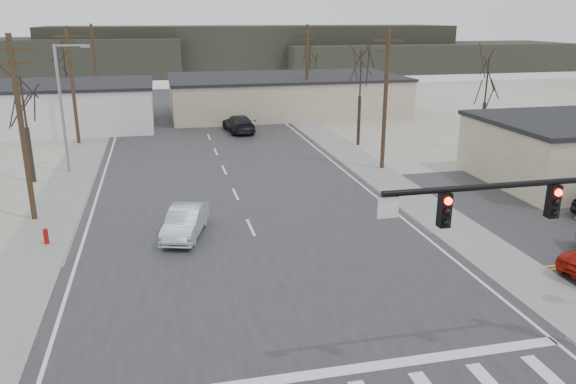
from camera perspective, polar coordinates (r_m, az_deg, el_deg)
The scene contains 24 objects.
ground at distance 22.89m, azimuth -0.52°, elevation -10.73°, with size 140.00×140.00×0.00m, color silver.
main_road at distance 36.61m, azimuth -5.58°, elevation 0.22°, with size 18.00×110.00×0.05m, color #2A292C.
cross_road at distance 22.88m, azimuth -0.52°, elevation -10.68°, with size 90.00×10.00×0.04m, color #2A292C.
sidewalk_left at distance 41.63m, azimuth -21.14°, elevation 1.23°, with size 3.00×90.00×0.06m, color gray.
sidewalk_right at distance 43.77m, azimuth 7.43°, elevation 3.03°, with size 3.00×90.00×0.06m, color gray.
fire_hydrant at distance 30.16m, azimuth -23.37°, elevation -4.14°, with size 0.24×0.24×0.87m.
building_left_far at distance 61.45m, azimuth -23.99°, elevation 7.94°, with size 22.30×12.30×4.50m.
building_right_far at distance 65.87m, azimuth -0.27°, elevation 9.88°, with size 26.30×14.30×4.30m.
upole_left_b at distance 32.99m, azimuth -25.44°, elevation 6.01°, with size 2.20×0.30×10.00m.
upole_left_c at distance 52.51m, azimuth -21.06°, elevation 10.19°, with size 2.20×0.30×10.00m.
upole_left_d at distance 72.29m, azimuth -19.03°, elevation 12.08°, with size 2.20×0.30×10.00m.
upole_right_a at distance 41.28m, azimuth 9.87°, elevation 9.41°, with size 2.20×0.30×10.00m.
upole_right_b at distance 62.03m, azimuth 1.94°, elevation 12.25°, with size 2.20×0.30×10.00m.
streetlight_main at distance 42.60m, azimuth -21.81°, elevation 8.49°, with size 2.40×0.25×9.00m.
tree_left_near at distance 41.04m, azimuth -25.27°, elevation 7.97°, with size 3.30×3.30×7.35m.
tree_right_mid at distance 48.95m, azimuth 7.38°, elevation 11.57°, with size 3.74×3.74×8.33m.
tree_left_far at distance 66.58m, azimuth -21.79°, elevation 12.33°, with size 3.96×3.96×8.82m.
tree_right_far at distance 74.46m, azimuth 2.20°, elevation 13.39°, with size 3.52×3.52×7.84m.
tree_lot at distance 49.60m, azimuth 19.54°, elevation 10.40°, with size 3.52×3.52×7.84m.
hill_center at distance 117.49m, azimuth -3.55°, elevation 14.31°, with size 80.00×18.00×9.00m, color #333026.
hill_right at distance 122.69m, azimuth 13.75°, elevation 13.18°, with size 60.00×18.00×5.50m, color #333026.
sedan_crossing at distance 29.10m, azimuth -10.41°, elevation -2.99°, with size 1.58×4.54×1.50m, color #A5ABB0.
car_far_a at distance 55.03m, azimuth -5.04°, elevation 6.95°, with size 2.28×5.61×1.63m, color black.
car_far_b at distance 84.44m, azimuth -10.42°, elevation 10.36°, with size 1.86×4.61×1.57m, color black.
Camera 1 is at (-4.31, -19.72, 10.80)m, focal length 35.00 mm.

